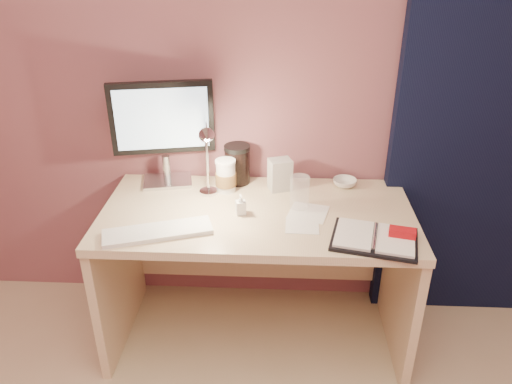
{
  "coord_description": "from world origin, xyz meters",
  "views": [
    {
      "loc": [
        0.09,
        -0.57,
        1.83
      ],
      "look_at": [
        -0.0,
        1.33,
        0.85
      ],
      "focal_mm": 35.0,
      "sensor_mm": 36.0,
      "label": 1
    }
  ],
  "objects_px": {
    "monitor": "(163,124)",
    "desk_lamp": "(200,155)",
    "keyboard": "(158,232)",
    "planner": "(377,238)",
    "bowl": "(345,183)",
    "desk": "(258,244)",
    "coffee_cup": "(226,177)",
    "lotion_bottle": "(241,204)",
    "product_box": "(280,175)",
    "clear_cup": "(299,192)",
    "dark_jar": "(237,166)"
  },
  "relations": [
    {
      "from": "desk",
      "to": "bowl",
      "type": "relative_size",
      "value": 12.06
    },
    {
      "from": "clear_cup",
      "to": "product_box",
      "type": "distance_m",
      "value": 0.2
    },
    {
      "from": "desk",
      "to": "keyboard",
      "type": "xyz_separation_m",
      "value": [
        -0.4,
        -0.29,
        0.23
      ]
    },
    {
      "from": "lotion_bottle",
      "to": "desk_lamp",
      "type": "bearing_deg",
      "value": 152.45
    },
    {
      "from": "product_box",
      "to": "desk_lamp",
      "type": "bearing_deg",
      "value": -175.32
    },
    {
      "from": "planner",
      "to": "dark_jar",
      "type": "height_order",
      "value": "dark_jar"
    },
    {
      "from": "lotion_bottle",
      "to": "dark_jar",
      "type": "distance_m",
      "value": 0.32
    },
    {
      "from": "desk",
      "to": "monitor",
      "type": "bearing_deg",
      "value": 157.72
    },
    {
      "from": "coffee_cup",
      "to": "dark_jar",
      "type": "relative_size",
      "value": 0.92
    },
    {
      "from": "monitor",
      "to": "dark_jar",
      "type": "bearing_deg",
      "value": -7.36
    },
    {
      "from": "monitor",
      "to": "desk_lamp",
      "type": "relative_size",
      "value": 1.36
    },
    {
      "from": "keyboard",
      "to": "clear_cup",
      "type": "height_order",
      "value": "clear_cup"
    },
    {
      "from": "planner",
      "to": "product_box",
      "type": "xyz_separation_m",
      "value": [
        -0.39,
        0.44,
        0.06
      ]
    },
    {
      "from": "clear_cup",
      "to": "bowl",
      "type": "bearing_deg",
      "value": 44.78
    },
    {
      "from": "desk_lamp",
      "to": "lotion_bottle",
      "type": "bearing_deg",
      "value": -37.56
    },
    {
      "from": "monitor",
      "to": "planner",
      "type": "distance_m",
      "value": 1.11
    },
    {
      "from": "desk_lamp",
      "to": "keyboard",
      "type": "bearing_deg",
      "value": -127.5
    },
    {
      "from": "coffee_cup",
      "to": "dark_jar",
      "type": "distance_m",
      "value": 0.11
    },
    {
      "from": "dark_jar",
      "to": "product_box",
      "type": "relative_size",
      "value": 1.13
    },
    {
      "from": "desk_lamp",
      "to": "coffee_cup",
      "type": "bearing_deg",
      "value": 41.66
    },
    {
      "from": "product_box",
      "to": "clear_cup",
      "type": "bearing_deg",
      "value": -82.81
    },
    {
      "from": "monitor",
      "to": "bowl",
      "type": "xyz_separation_m",
      "value": [
        0.88,
        0.01,
        -0.29
      ]
    },
    {
      "from": "desk",
      "to": "lotion_bottle",
      "type": "height_order",
      "value": "lotion_bottle"
    },
    {
      "from": "desk",
      "to": "lotion_bottle",
      "type": "xyz_separation_m",
      "value": [
        -0.07,
        -0.1,
        0.27
      ]
    },
    {
      "from": "keyboard",
      "to": "desk_lamp",
      "type": "relative_size",
      "value": 1.18
    },
    {
      "from": "bowl",
      "to": "desk_lamp",
      "type": "height_order",
      "value": "desk_lamp"
    },
    {
      "from": "clear_cup",
      "to": "desk",
      "type": "bearing_deg",
      "value": 170.05
    },
    {
      "from": "coffee_cup",
      "to": "lotion_bottle",
      "type": "relative_size",
      "value": 1.72
    },
    {
      "from": "planner",
      "to": "clear_cup",
      "type": "distance_m",
      "value": 0.41
    },
    {
      "from": "planner",
      "to": "desk_lamp",
      "type": "bearing_deg",
      "value": 171.72
    },
    {
      "from": "lotion_bottle",
      "to": "desk_lamp",
      "type": "xyz_separation_m",
      "value": [
        -0.19,
        0.1,
        0.19
      ]
    },
    {
      "from": "product_box",
      "to": "desk_lamp",
      "type": "relative_size",
      "value": 0.41
    },
    {
      "from": "monitor",
      "to": "keyboard",
      "type": "bearing_deg",
      "value": -94.68
    },
    {
      "from": "desk_lamp",
      "to": "monitor",
      "type": "bearing_deg",
      "value": 126.04
    },
    {
      "from": "desk",
      "to": "dark_jar",
      "type": "relative_size",
      "value": 8.01
    },
    {
      "from": "bowl",
      "to": "dark_jar",
      "type": "bearing_deg",
      "value": 177.97
    },
    {
      "from": "planner",
      "to": "bowl",
      "type": "distance_m",
      "value": 0.5
    },
    {
      "from": "bowl",
      "to": "dark_jar",
      "type": "distance_m",
      "value": 0.53
    },
    {
      "from": "desk",
      "to": "planner",
      "type": "xyz_separation_m",
      "value": [
        0.49,
        -0.3,
        0.24
      ]
    },
    {
      "from": "desk",
      "to": "lotion_bottle",
      "type": "bearing_deg",
      "value": -124.53
    },
    {
      "from": "lotion_bottle",
      "to": "clear_cup",
      "type": "bearing_deg",
      "value": 15.36
    },
    {
      "from": "product_box",
      "to": "planner",
      "type": "bearing_deg",
      "value": -67.29
    },
    {
      "from": "bowl",
      "to": "clear_cup",
      "type": "bearing_deg",
      "value": -135.22
    },
    {
      "from": "clear_cup",
      "to": "product_box",
      "type": "bearing_deg",
      "value": 116.11
    },
    {
      "from": "desk",
      "to": "coffee_cup",
      "type": "relative_size",
      "value": 8.71
    },
    {
      "from": "coffee_cup",
      "to": "desk_lamp",
      "type": "xyz_separation_m",
      "value": [
        -0.1,
        -0.12,
        0.16
      ]
    },
    {
      "from": "dark_jar",
      "to": "keyboard",
      "type": "bearing_deg",
      "value": -120.09
    },
    {
      "from": "clear_cup",
      "to": "desk_lamp",
      "type": "relative_size",
      "value": 0.4
    },
    {
      "from": "coffee_cup",
      "to": "keyboard",
      "type": "bearing_deg",
      "value": -121.1
    },
    {
      "from": "desk",
      "to": "coffee_cup",
      "type": "xyz_separation_m",
      "value": [
        -0.16,
        0.12,
        0.3
      ]
    }
  ]
}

